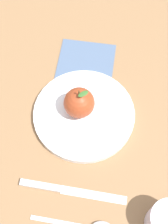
# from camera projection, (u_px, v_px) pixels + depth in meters

# --- Properties ---
(ground_plane) EXTENTS (2.40, 2.40, 0.00)m
(ground_plane) POSITION_uv_depth(u_px,v_px,m) (82.00, 132.00, 0.76)
(ground_plane) COLOR olive
(dinner_plate) EXTENTS (0.24, 0.24, 0.02)m
(dinner_plate) POSITION_uv_depth(u_px,v_px,m) (84.00, 114.00, 0.77)
(dinner_plate) COLOR white
(dinner_plate) RESTS_ON ground_plane
(apple) EXTENTS (0.07, 0.07, 0.09)m
(apple) POSITION_uv_depth(u_px,v_px,m) (79.00, 103.00, 0.74)
(apple) COLOR #9E3D1E
(apple) RESTS_ON dinner_plate
(cup) EXTENTS (0.08, 0.08, 0.07)m
(cup) POSITION_uv_depth(u_px,v_px,m) (168.00, 222.00, 0.63)
(cup) COLOR silver
(cup) RESTS_ON ground_plane
(knife) EXTENTS (0.23, 0.07, 0.01)m
(knife) POSITION_uv_depth(u_px,v_px,m) (63.00, 190.00, 0.70)
(knife) COLOR silver
(knife) RESTS_ON ground_plane
(linen_napkin) EXTENTS (0.17, 0.17, 0.00)m
(linen_napkin) POSITION_uv_depth(u_px,v_px,m) (86.00, 62.00, 0.85)
(linen_napkin) COLOR slate
(linen_napkin) RESTS_ON ground_plane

